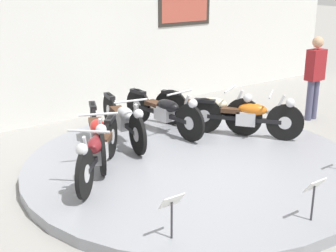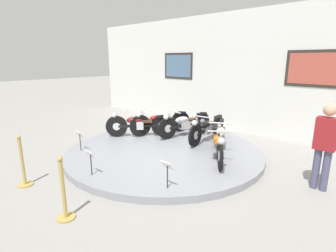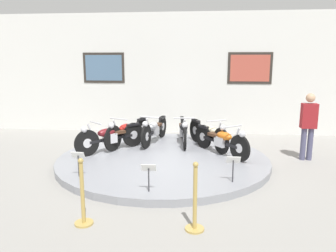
{
  "view_description": "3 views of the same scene",
  "coord_description": "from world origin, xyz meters",
  "px_view_note": "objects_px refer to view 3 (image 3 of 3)",
  "views": [
    {
      "loc": [
        -4.03,
        -4.99,
        2.83
      ],
      "look_at": [
        -0.17,
        0.41,
        0.61
      ],
      "focal_mm": 50.0,
      "sensor_mm": 36.0,
      "label": 1
    },
    {
      "loc": [
        4.41,
        -4.7,
        2.39
      ],
      "look_at": [
        0.03,
        0.1,
        0.75
      ],
      "focal_mm": 28.0,
      "sensor_mm": 36.0,
      "label": 2
    },
    {
      "loc": [
        0.89,
        -7.47,
        2.4
      ],
      "look_at": [
        0.07,
        0.39,
        0.81
      ],
      "focal_mm": 35.0,
      "sensor_mm": 36.0,
      "label": 3
    }
  ],
  "objects_px": {
    "stanchion_post_left_of_entry": "(83,202)",
    "info_placard_front_left": "(78,158)",
    "motorcycle_red": "(128,131)",
    "stanchion_post_right_of_entry": "(195,208)",
    "motorcycle_silver": "(154,129)",
    "motorcycle_orange": "(221,140)",
    "motorcycle_maroon": "(110,136)",
    "info_placard_front_centre": "(149,171)",
    "motorcycle_cream": "(208,133)",
    "motorcycle_black": "(183,130)",
    "info_placard_front_right": "(233,163)",
    "visitor_standing": "(308,123)"
  },
  "relations": [
    {
      "from": "info_placard_front_right",
      "to": "stanchion_post_right_of_entry",
      "type": "height_order",
      "value": "stanchion_post_right_of_entry"
    },
    {
      "from": "motorcycle_silver",
      "to": "visitor_standing",
      "type": "xyz_separation_m",
      "value": [
        3.87,
        -0.73,
        0.39
      ]
    },
    {
      "from": "stanchion_post_left_of_entry",
      "to": "motorcycle_black",
      "type": "bearing_deg",
      "value": 74.51
    },
    {
      "from": "motorcycle_orange",
      "to": "info_placard_front_right",
      "type": "distance_m",
      "value": 1.84
    },
    {
      "from": "motorcycle_maroon",
      "to": "stanchion_post_right_of_entry",
      "type": "xyz_separation_m",
      "value": [
        2.21,
        -3.43,
        -0.19
      ]
    },
    {
      "from": "motorcycle_black",
      "to": "stanchion_post_right_of_entry",
      "type": "distance_m",
      "value": 4.45
    },
    {
      "from": "visitor_standing",
      "to": "stanchion_post_right_of_entry",
      "type": "distance_m",
      "value": 4.58
    },
    {
      "from": "motorcycle_silver",
      "to": "motorcycle_cream",
      "type": "height_order",
      "value": "motorcycle_cream"
    },
    {
      "from": "motorcycle_black",
      "to": "info_placard_front_right",
      "type": "distance_m",
      "value": 3.04
    },
    {
      "from": "motorcycle_silver",
      "to": "stanchion_post_right_of_entry",
      "type": "bearing_deg",
      "value": -74.47
    },
    {
      "from": "motorcycle_cream",
      "to": "motorcycle_maroon",
      "type": "bearing_deg",
      "value": -165.82
    },
    {
      "from": "motorcycle_maroon",
      "to": "motorcycle_silver",
      "type": "bearing_deg",
      "value": 45.53
    },
    {
      "from": "motorcycle_silver",
      "to": "motorcycle_orange",
      "type": "distance_m",
      "value": 2.05
    },
    {
      "from": "info_placard_front_left",
      "to": "motorcycle_black",
      "type": "bearing_deg",
      "value": 56.15
    },
    {
      "from": "motorcycle_red",
      "to": "info_placard_front_centre",
      "type": "relative_size",
      "value": 3.67
    },
    {
      "from": "motorcycle_black",
      "to": "stanchion_post_left_of_entry",
      "type": "xyz_separation_m",
      "value": [
        -1.23,
        -4.43,
        -0.18
      ]
    },
    {
      "from": "motorcycle_cream",
      "to": "stanchion_post_left_of_entry",
      "type": "distance_m",
      "value": 4.48
    },
    {
      "from": "motorcycle_silver",
      "to": "stanchion_post_left_of_entry",
      "type": "bearing_deg",
      "value": -95.39
    },
    {
      "from": "stanchion_post_left_of_entry",
      "to": "info_placard_front_left",
      "type": "bearing_deg",
      "value": 112.97
    },
    {
      "from": "motorcycle_silver",
      "to": "info_placard_front_right",
      "type": "xyz_separation_m",
      "value": [
        1.91,
        -2.84,
        -0.02
      ]
    },
    {
      "from": "motorcycle_orange",
      "to": "motorcycle_cream",
      "type": "bearing_deg",
      "value": 115.93
    },
    {
      "from": "motorcycle_orange",
      "to": "info_placard_front_left",
      "type": "xyz_separation_m",
      "value": [
        -2.88,
        -1.84,
        -0.01
      ]
    },
    {
      "from": "motorcycle_orange",
      "to": "visitor_standing",
      "type": "relative_size",
      "value": 0.97
    },
    {
      "from": "info_placard_front_centre",
      "to": "motorcycle_maroon",
      "type": "bearing_deg",
      "value": 119.44
    },
    {
      "from": "motorcycle_cream",
      "to": "info_placard_front_centre",
      "type": "relative_size",
      "value": 3.47
    },
    {
      "from": "motorcycle_maroon",
      "to": "motorcycle_red",
      "type": "xyz_separation_m",
      "value": [
        0.31,
        0.62,
        0.01
      ]
    },
    {
      "from": "motorcycle_red",
      "to": "motorcycle_silver",
      "type": "height_order",
      "value": "motorcycle_red"
    },
    {
      "from": "motorcycle_red",
      "to": "stanchion_post_right_of_entry",
      "type": "bearing_deg",
      "value": -64.9
    },
    {
      "from": "motorcycle_silver",
      "to": "stanchion_post_left_of_entry",
      "type": "distance_m",
      "value": 4.45
    },
    {
      "from": "stanchion_post_right_of_entry",
      "to": "motorcycle_silver",
      "type": "bearing_deg",
      "value": 105.53
    },
    {
      "from": "motorcycle_cream",
      "to": "motorcycle_orange",
      "type": "height_order",
      "value": "motorcycle_cream"
    },
    {
      "from": "motorcycle_red",
      "to": "stanchion_post_left_of_entry",
      "type": "bearing_deg",
      "value": -86.47
    },
    {
      "from": "motorcycle_silver",
      "to": "motorcycle_orange",
      "type": "height_order",
      "value": "motorcycle_silver"
    },
    {
      "from": "info_placard_front_right",
      "to": "stanchion_post_right_of_entry",
      "type": "bearing_deg",
      "value": -112.97
    },
    {
      "from": "motorcycle_orange",
      "to": "stanchion_post_right_of_entry",
      "type": "height_order",
      "value": "stanchion_post_right_of_entry"
    },
    {
      "from": "info_placard_front_right",
      "to": "motorcycle_maroon",
      "type": "bearing_deg",
      "value": 147.46
    },
    {
      "from": "motorcycle_cream",
      "to": "stanchion_post_right_of_entry",
      "type": "relative_size",
      "value": 1.74
    },
    {
      "from": "motorcycle_maroon",
      "to": "info_placard_front_right",
      "type": "relative_size",
      "value": 2.94
    },
    {
      "from": "motorcycle_maroon",
      "to": "motorcycle_orange",
      "type": "distance_m",
      "value": 2.77
    },
    {
      "from": "motorcycle_maroon",
      "to": "motorcycle_red",
      "type": "relative_size",
      "value": 0.8
    },
    {
      "from": "motorcycle_silver",
      "to": "motorcycle_orange",
      "type": "relative_size",
      "value": 1.23
    },
    {
      "from": "motorcycle_silver",
      "to": "motorcycle_orange",
      "type": "xyz_separation_m",
      "value": [
        1.79,
        -1.0,
        -0.01
      ]
    },
    {
      "from": "info_placard_front_left",
      "to": "info_placard_front_right",
      "type": "xyz_separation_m",
      "value": [
        3.0,
        0.0,
        0.0
      ]
    },
    {
      "from": "motorcycle_black",
      "to": "motorcycle_maroon",
      "type": "bearing_deg",
      "value": -150.89
    },
    {
      "from": "motorcycle_maroon",
      "to": "info_placard_front_left",
      "type": "bearing_deg",
      "value": -93.54
    },
    {
      "from": "motorcycle_maroon",
      "to": "info_placard_front_centre",
      "type": "xyz_separation_m",
      "value": [
        1.39,
        -2.45,
        -0.02
      ]
    },
    {
      "from": "info_placard_front_right",
      "to": "stanchion_post_right_of_entry",
      "type": "relative_size",
      "value": 0.5
    },
    {
      "from": "motorcycle_cream",
      "to": "info_placard_front_right",
      "type": "distance_m",
      "value": 2.5
    },
    {
      "from": "motorcycle_orange",
      "to": "stanchion_post_right_of_entry",
      "type": "bearing_deg",
      "value": -99.26
    },
    {
      "from": "info_placard_front_centre",
      "to": "motorcycle_red",
      "type": "bearing_deg",
      "value": 109.25
    }
  ]
}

